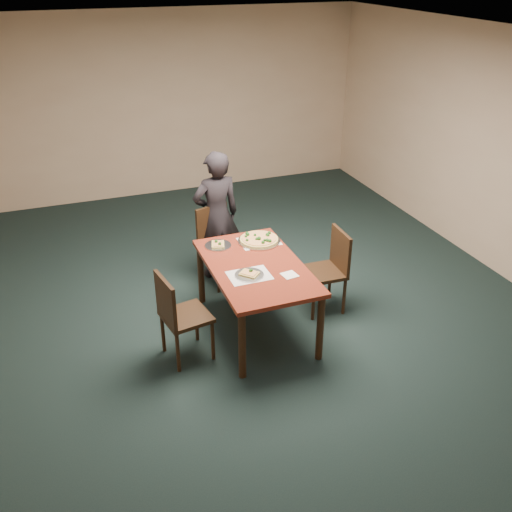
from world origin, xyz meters
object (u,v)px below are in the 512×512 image
object	(u,v)px
pizza_pan	(259,239)
slice_plate_near	(249,274)
chair_right	(330,266)
diner	(216,215)
chair_left	(178,313)
slice_plate_far	(218,245)
dining_table	(256,273)
chair_far	(218,240)

from	to	relation	value
pizza_pan	slice_plate_near	size ratio (longest dim) A/B	1.62
chair_right	diner	distance (m)	1.49
chair_left	chair_right	size ratio (longest dim) A/B	1.00
chair_right	slice_plate_far	xyz separation A→B (m)	(-1.11, 0.43, 0.25)
dining_table	chair_far	xyz separation A→B (m)	(-0.06, 1.12, -0.14)
chair_left	slice_plate_far	distance (m)	1.00
chair_left	slice_plate_far	size ratio (longest dim) A/B	3.25
chair_far	chair_right	world-z (taller)	same
slice_plate_far	slice_plate_near	bearing A→B (deg)	-82.06
chair_left	diner	size ratio (longest dim) A/B	0.59
chair_right	pizza_pan	bearing A→B (deg)	-117.47
chair_far	slice_plate_far	distance (m)	0.66
chair_far	slice_plate_near	xyz separation A→B (m)	(-0.07, -1.29, 0.25)
pizza_pan	slice_plate_near	distance (m)	0.74
chair_left	slice_plate_near	distance (m)	0.76
chair_left	slice_plate_far	bearing A→B (deg)	-50.07
chair_right	pizza_pan	size ratio (longest dim) A/B	2.00
dining_table	pizza_pan	bearing A→B (deg)	65.89
chair_right	slice_plate_near	size ratio (longest dim) A/B	3.25
dining_table	slice_plate_far	bearing A→B (deg)	113.47
chair_right	slice_plate_near	distance (m)	1.08
slice_plate_near	slice_plate_far	distance (m)	0.71
chair_left	slice_plate_near	size ratio (longest dim) A/B	3.25
diner	slice_plate_far	xyz separation A→B (m)	(-0.20, -0.71, -0.01)
chair_far	diner	world-z (taller)	diner
diner	slice_plate_far	size ratio (longest dim) A/B	5.53
dining_table	diner	distance (m)	1.25
chair_far	chair_left	world-z (taller)	same
dining_table	slice_plate_near	size ratio (longest dim) A/B	5.36
slice_plate_far	chair_left	bearing A→B (deg)	-129.95
chair_left	chair_right	bearing A→B (deg)	-89.82
chair_left	slice_plate_near	bearing A→B (deg)	-96.78
chair_far	chair_right	bearing A→B (deg)	-64.60
dining_table	chair_right	xyz separation A→B (m)	(0.88, 0.10, -0.14)
dining_table	chair_far	size ratio (longest dim) A/B	1.65
chair_far	pizza_pan	bearing A→B (deg)	-84.22
chair_left	slice_plate_near	world-z (taller)	chair_left
chair_left	dining_table	bearing A→B (deg)	-85.97
diner	slice_plate_far	distance (m)	0.74
diner	chair_left	bearing A→B (deg)	55.84
chair_left	diner	xyz separation A→B (m)	(0.82, 1.46, 0.26)
slice_plate_far	chair_far	bearing A→B (deg)	74.04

